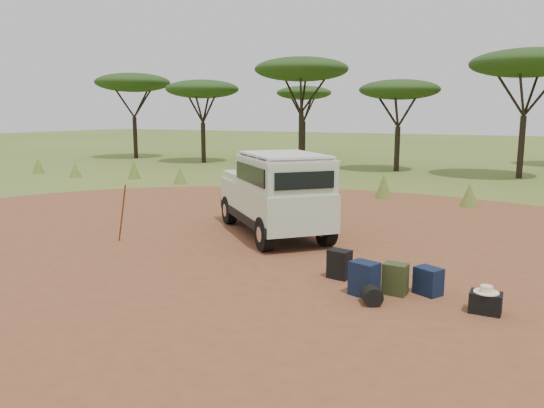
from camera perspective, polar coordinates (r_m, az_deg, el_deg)
The scene contains 13 objects.
ground at distance 11.62m, azimuth -0.32°, elevation -5.49°, with size 140.00×140.00×0.00m, color #546B26.
dirt_clearing at distance 11.62m, azimuth -0.32°, elevation -5.47°, with size 23.00×23.00×0.01m, color brown.
grass_fringe at distance 19.44m, azimuth 12.12°, elevation 1.70°, with size 36.60×1.60×0.90m.
acacia_treeline at distance 30.09m, azimuth 19.58°, elevation 12.66°, with size 46.70×13.20×6.26m.
safari_vehicle at distance 13.29m, azimuth 0.34°, elevation 0.95°, with size 4.30×4.19×2.12m.
walking_staff at distance 13.03m, azimuth -15.81°, elevation -0.97°, with size 0.04×0.04×1.49m, color brown.
backpack_black at distance 10.02m, azimuth 7.27°, elevation -6.46°, with size 0.40×0.29×0.54m, color black.
backpack_navy at distance 9.14m, azimuth 9.89°, elevation -7.95°, with size 0.45×0.32×0.59m, color #101E35.
backpack_olive at distance 9.32m, azimuth 13.13°, elevation -7.88°, with size 0.39×0.28×0.54m, color #30411E.
duffel_navy at distance 9.47m, azimuth 16.46°, elevation -7.97°, with size 0.42×0.32×0.47m, color #101E35.
hard_case at distance 8.94m, azimuth 21.98°, elevation -9.83°, with size 0.47×0.33×0.33m, color black.
stuff_sack at distance 8.81m, azimuth 10.69°, elevation -9.64°, with size 0.31×0.31×0.31m, color black.
safari_hat at distance 8.88m, azimuth 22.07°, elevation -8.57°, with size 0.38×0.38×0.11m.
Camera 1 is at (5.29, -9.88, 3.05)m, focal length 35.00 mm.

